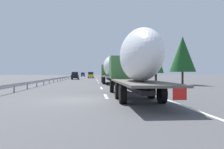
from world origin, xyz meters
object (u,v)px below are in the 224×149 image
Objects in this scene: car_white_van at (91,75)px; car_yellow_coupe at (91,75)px; car_blue_sedan at (83,74)px; road_sign at (118,70)px; truck_trailing at (135,62)px; truck_lead at (110,69)px; car_black_suv at (75,76)px.

car_yellow_coupe is (-8.34, -0.14, -0.00)m from car_white_van.
car_blue_sedan is 22.72m from car_white_van.
road_sign is at bearing -166.45° from car_white_van.
truck_trailing is at bearing -176.70° from car_yellow_coupe.
truck_lead reaches higher than car_white_van.
car_blue_sedan is 45.67m from car_black_suv.
truck_trailing reaches higher than car_blue_sedan.
truck_trailing is 90.55m from car_blue_sedan.
truck_trailing is 59.60m from car_yellow_coupe.
road_sign is at bearing -161.35° from car_yellow_coupe.
truck_lead is 18.20m from road_sign.
car_yellow_coupe is at bearing 5.26° from truck_lead.
truck_lead reaches higher than car_blue_sedan.
truck_trailing reaches higher than truck_lead.
car_yellow_coupe is at bearing -172.90° from car_blue_sedan.
car_yellow_coupe is (59.49, 3.43, -1.42)m from truck_trailing.
car_yellow_coupe reaches higher than car_blue_sedan.
truck_lead reaches higher than road_sign.
car_black_suv is at bearing 66.76° from road_sign.
truck_trailing is at bearing 175.58° from road_sign.
truck_lead reaches higher than car_black_suv.
car_black_suv is (-23.25, 3.68, -0.03)m from car_white_van.
car_white_van is at bearing 0.97° from car_yellow_coupe.
road_sign reaches higher than car_yellow_coupe.
car_white_van reaches higher than car_black_suv.
truck_trailing is 4.02× the size of road_sign.
road_sign is at bearing -4.42° from truck_trailing.
car_white_van is at bearing 4.48° from truck_lead.
truck_trailing reaches higher than road_sign.
car_black_suv is at bearing 9.25° from truck_trailing.
car_white_van is 8.34m from car_yellow_coupe.
truck_lead is 45.79m from car_white_van.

